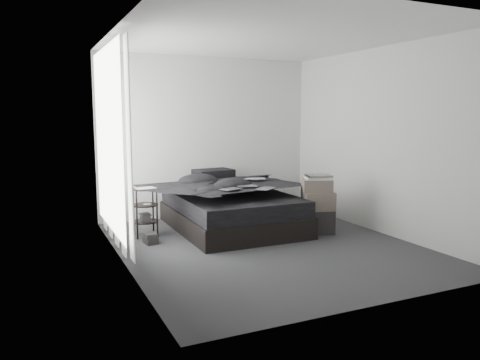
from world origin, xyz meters
name	(u,v)px	position (x,y,z in m)	size (l,w,h in m)	color
floor	(266,245)	(0.00, 0.00, 0.00)	(3.60, 4.20, 0.01)	#353638
ceiling	(268,37)	(0.00, 0.00, 2.60)	(3.60, 4.20, 0.01)	white
wall_back	(207,137)	(0.00, 2.10, 1.30)	(3.60, 0.01, 2.60)	silver
wall_front	(383,159)	(0.00, -2.10, 1.30)	(3.60, 0.01, 2.60)	silver
wall_left	(121,149)	(-1.80, 0.00, 1.30)	(0.01, 4.20, 2.60)	silver
wall_right	(380,141)	(1.80, 0.00, 1.30)	(0.01, 4.20, 2.60)	silver
window_left	(109,140)	(-1.78, 0.90, 1.35)	(0.02, 2.00, 2.30)	white
curtain_left	(113,146)	(-1.73, 0.90, 1.28)	(0.06, 2.12, 2.48)	white
bed	(232,219)	(-0.03, 1.02, 0.14)	(1.61, 2.12, 0.29)	black
mattress	(232,202)	(-0.03, 1.02, 0.40)	(1.55, 2.06, 0.23)	black
duvet	(233,186)	(-0.03, 0.97, 0.64)	(1.57, 1.81, 0.25)	black
pillow_lower	(209,182)	(-0.08, 1.84, 0.59)	(0.64, 0.43, 0.14)	black
pillow_upper	(213,173)	(-0.01, 1.82, 0.73)	(0.60, 0.41, 0.13)	black
laptop	(254,175)	(0.36, 1.07, 0.78)	(0.34, 0.22, 0.03)	silver
comic_a	(231,183)	(-0.29, 0.45, 0.77)	(0.27, 0.18, 0.01)	black
comic_b	(247,180)	(0.02, 0.61, 0.77)	(0.27, 0.18, 0.01)	black
comic_c	(266,182)	(0.15, 0.30, 0.78)	(0.27, 0.18, 0.01)	black
side_stand	(145,212)	(-1.29, 1.13, 0.33)	(0.36, 0.36, 0.66)	black
papers	(145,188)	(-1.28, 1.12, 0.67)	(0.26, 0.19, 0.01)	white
floor_books	(150,238)	(-1.33, 0.71, 0.07)	(0.15, 0.21, 0.15)	black
box_lower	(317,221)	(0.98, 0.30, 0.17)	(0.45, 0.35, 0.34)	black
box_mid	(318,201)	(0.98, 0.28, 0.46)	(0.42, 0.34, 0.26)	#675A51
box_upper	(317,185)	(0.97, 0.30, 0.68)	(0.40, 0.33, 0.18)	#675A51
art_book_white	(318,178)	(0.98, 0.30, 0.79)	(0.34, 0.28, 0.03)	silver
art_book_snake	(319,176)	(0.98, 0.28, 0.82)	(0.34, 0.27, 0.03)	silver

